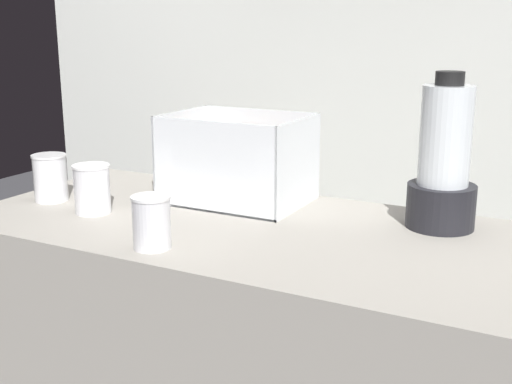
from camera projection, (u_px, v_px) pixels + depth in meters
back_wall_unit at (368, 52)px, 2.08m from camera, size 2.60×0.24×2.50m
carrot_display_bin at (239, 174)px, 1.71m from camera, size 0.35×0.26×0.23m
blender_pitcher at (443, 167)px, 1.47m from camera, size 0.15×0.15×0.35m
juice_cup_carrot_far_left at (50, 180)px, 1.71m from camera, size 0.09×0.09×0.12m
juice_cup_pomegranate_left at (92, 192)px, 1.60m from camera, size 0.09×0.09×0.12m
juice_cup_pomegranate_middle at (152, 226)px, 1.35m from camera, size 0.08×0.08×0.11m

